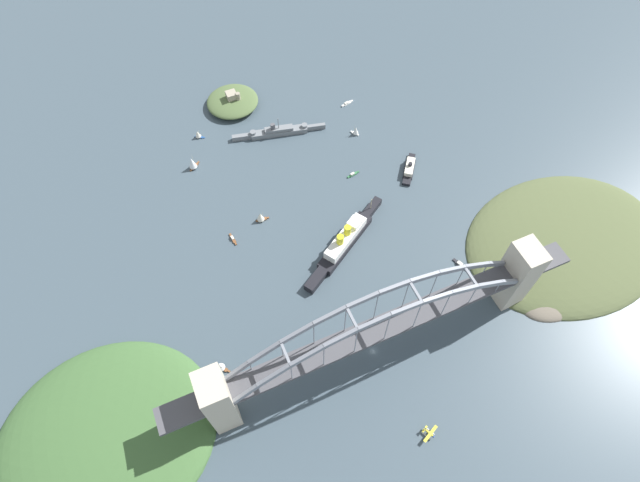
% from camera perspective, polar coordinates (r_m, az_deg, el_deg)
% --- Properties ---
extents(ground_plane, '(1400.00, 1400.00, 0.00)m').
position_cam_1_polar(ground_plane, '(321.20, 5.87, -11.93)').
color(ground_plane, '#3D4C56').
extents(harbor_arch_bridge, '(248.37, 18.52, 67.62)m').
position_cam_1_polar(harbor_arch_bridge, '(292.93, 6.39, -9.86)').
color(harbor_arch_bridge, '#BCB29E').
rests_on(harbor_arch_bridge, ground).
extents(headland_west_shore, '(123.55, 108.87, 23.67)m').
position_cam_1_polar(headland_west_shore, '(327.84, -22.62, -19.66)').
color(headland_west_shore, '#3D6033').
rests_on(headland_west_shore, ground).
extents(headland_east_shore, '(143.81, 110.21, 17.25)m').
position_cam_1_polar(headland_east_shore, '(389.95, 25.32, -0.44)').
color(headland_east_shore, '#515B38').
rests_on(headland_east_shore, ground).
extents(ocean_liner, '(77.41, 51.53, 19.18)m').
position_cam_1_polar(ocean_liner, '(348.29, 2.77, 0.04)').
color(ocean_liner, black).
rests_on(ocean_liner, ground).
extents(naval_cruiser, '(72.56, 19.65, 16.68)m').
position_cam_1_polar(naval_cruiser, '(415.35, -4.62, 11.95)').
color(naval_cruiser, slate).
rests_on(naval_cruiser, ground).
extents(harbor_ferry_steamer, '(22.82, 27.35, 8.17)m').
position_cam_1_polar(harbor_ferry_steamer, '(394.96, 9.81, 7.89)').
color(harbor_ferry_steamer, black).
rests_on(harbor_ferry_steamer, ground).
extents(fort_island_mid_harbor, '(41.93, 40.91, 13.86)m').
position_cam_1_polar(fort_island_mid_harbor, '(442.00, -9.61, 14.94)').
color(fort_island_mid_harbor, '#4C6038').
rests_on(fort_island_mid_harbor, ground).
extents(seaplane_taxiing_near_bridge, '(11.02, 7.92, 4.93)m').
position_cam_1_polar(seaplane_taxiing_near_bridge, '(310.15, 11.93, -20.01)').
color(seaplane_taxiing_near_bridge, '#B7B7B2').
rests_on(seaplane_taxiing_near_bridge, ground).
extents(small_boat_0, '(10.40, 3.18, 2.35)m').
position_cam_1_polar(small_boat_0, '(388.59, 3.65, 7.34)').
color(small_boat_0, '#2D6B3D').
rests_on(small_boat_0, ground).
extents(small_boat_1, '(2.74, 10.61, 1.97)m').
position_cam_1_polar(small_boat_1, '(359.49, -9.57, 0.24)').
color(small_boat_1, brown).
rests_on(small_boat_1, ground).
extents(small_boat_2, '(5.63, 7.08, 8.40)m').
position_cam_1_polar(small_boat_2, '(414.15, 3.96, 12.03)').
color(small_boat_2, silver).
rests_on(small_boat_2, ground).
extents(small_boat_3, '(6.06, 12.56, 1.86)m').
position_cam_1_polar(small_boat_3, '(356.59, 15.21, -2.51)').
color(small_boat_3, black).
rests_on(small_boat_3, ground).
extents(small_boat_4, '(9.54, 5.57, 9.18)m').
position_cam_1_polar(small_boat_4, '(362.81, -6.57, 2.69)').
color(small_boat_4, brown).
rests_on(small_boat_4, ground).
extents(small_boat_5, '(11.21, 3.96, 2.27)m').
position_cam_1_polar(small_boat_5, '(439.88, 2.99, 14.89)').
color(small_boat_5, silver).
rests_on(small_boat_5, ground).
extents(small_boat_6, '(7.52, 6.26, 7.53)m').
position_cam_1_polar(small_boat_6, '(422.11, -13.30, 11.39)').
color(small_boat_6, '#234C8C').
rests_on(small_boat_6, ground).
extents(small_boat_7, '(9.62, 8.28, 12.11)m').
position_cam_1_polar(small_boat_7, '(400.16, -13.89, 8.36)').
color(small_boat_7, brown).
rests_on(small_boat_7, ground).
extents(small_boat_8, '(8.41, 8.57, 8.98)m').
position_cam_1_polar(small_boat_8, '(317.43, -10.95, -13.35)').
color(small_boat_8, brown).
rests_on(small_boat_8, ground).
extents(channel_marker_buoy, '(2.20, 2.20, 2.75)m').
position_cam_1_polar(channel_marker_buoy, '(321.90, -3.26, -10.56)').
color(channel_marker_buoy, red).
rests_on(channel_marker_buoy, ground).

